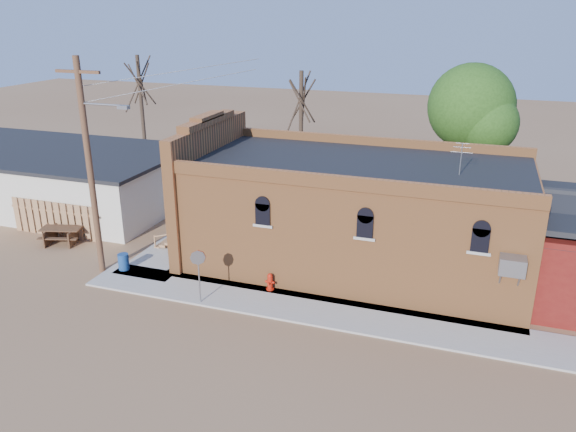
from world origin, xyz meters
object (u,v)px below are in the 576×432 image
(stop_sign, at_px, (198,263))
(trash_barrel, at_px, (124,262))
(picnic_table, at_px, (62,233))
(brick_bar, at_px, (350,213))
(fire_hydrant, at_px, (270,282))
(utility_pole, at_px, (90,164))

(stop_sign, xyz_separation_m, trash_barrel, (-4.45, 1.50, -1.30))
(trash_barrel, distance_m, picnic_table, 4.92)
(brick_bar, bearing_deg, fire_hydrant, -122.02)
(utility_pole, distance_m, fire_hydrant, 8.66)
(fire_hydrant, distance_m, stop_sign, 3.11)
(trash_barrel, bearing_deg, stop_sign, -18.61)
(picnic_table, bearing_deg, fire_hydrant, -23.65)
(utility_pole, distance_m, stop_sign, 6.23)
(brick_bar, distance_m, stop_sign, 7.12)
(utility_pole, xyz_separation_m, picnic_table, (-3.78, 2.00, -4.26))
(brick_bar, relative_size, stop_sign, 7.63)
(brick_bar, relative_size, trash_barrel, 23.19)
(fire_hydrant, bearing_deg, brick_bar, 70.03)
(brick_bar, height_order, picnic_table, brick_bar)
(brick_bar, height_order, utility_pole, utility_pole)
(stop_sign, height_order, picnic_table, stop_sign)
(stop_sign, bearing_deg, utility_pole, 160.96)
(picnic_table, bearing_deg, brick_bar, -6.94)
(brick_bar, height_order, fire_hydrant, brick_bar)
(brick_bar, bearing_deg, picnic_table, -170.40)
(brick_bar, xyz_separation_m, fire_hydrant, (-2.31, -3.70, -1.91))
(trash_barrel, bearing_deg, picnic_table, 159.80)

